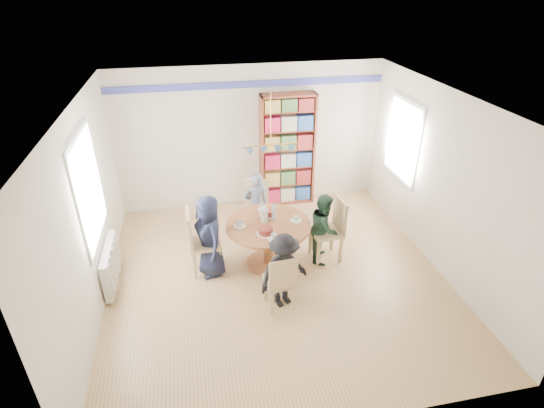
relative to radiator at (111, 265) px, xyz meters
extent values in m
plane|color=tan|center=(2.42, -0.30, -0.35)|extent=(5.00, 5.00, 0.00)
plane|color=white|center=(2.42, -0.30, 2.35)|extent=(5.00, 5.00, 0.00)
plane|color=beige|center=(2.42, 2.20, 1.00)|extent=(5.00, 0.00, 5.00)
plane|color=beige|center=(2.42, -2.80, 1.00)|extent=(5.00, 0.00, 5.00)
plane|color=beige|center=(-0.08, -0.30, 1.00)|extent=(0.00, 5.00, 5.00)
plane|color=beige|center=(4.92, -0.30, 1.00)|extent=(0.00, 5.00, 5.00)
cube|color=navy|center=(2.42, 2.18, 2.00)|extent=(5.00, 0.02, 0.12)
cube|color=white|center=(-0.07, 0.00, 1.25)|extent=(0.03, 1.32, 1.52)
cube|color=white|center=(-0.05, 0.00, 1.25)|extent=(0.01, 1.20, 1.40)
cube|color=white|center=(4.90, 1.00, 1.20)|extent=(0.03, 1.12, 1.42)
cube|color=white|center=(4.88, 1.00, 1.20)|extent=(0.01, 1.00, 1.30)
cylinder|color=gold|center=(2.42, 0.20, 1.98)|extent=(0.01, 0.01, 0.75)
cylinder|color=gold|center=(2.42, 0.20, 1.60)|extent=(0.80, 0.02, 0.02)
cone|color=#38689E|center=(2.12, 0.20, 1.52)|extent=(0.11, 0.11, 0.10)
cone|color=#38689E|center=(2.32, 0.20, 1.52)|extent=(0.11, 0.11, 0.10)
cone|color=#38689E|center=(2.52, 0.20, 1.52)|extent=(0.11, 0.11, 0.10)
cone|color=#38689E|center=(2.72, 0.20, 1.52)|extent=(0.11, 0.11, 0.10)
cube|color=silver|center=(0.00, 0.00, 0.00)|extent=(0.10, 1.00, 0.60)
cube|color=silver|center=(0.06, -0.40, 0.00)|extent=(0.02, 0.06, 0.56)
cube|color=silver|center=(0.06, -0.20, 0.00)|extent=(0.02, 0.06, 0.56)
cube|color=silver|center=(0.06, 0.00, 0.00)|extent=(0.02, 0.06, 0.56)
cube|color=silver|center=(0.06, 0.20, 0.00)|extent=(0.02, 0.06, 0.56)
cube|color=silver|center=(0.06, 0.40, 0.00)|extent=(0.02, 0.06, 0.56)
cylinder|color=brown|center=(2.35, 0.04, 0.37)|extent=(1.30, 1.30, 0.05)
cylinder|color=brown|center=(2.35, 0.04, 0.00)|extent=(0.16, 0.16, 0.70)
cylinder|color=brown|center=(2.35, 0.04, -0.33)|extent=(0.70, 0.70, 0.04)
cube|color=tan|center=(1.38, 0.09, 0.15)|extent=(0.48, 0.48, 0.06)
cube|color=tan|center=(1.17, 0.08, 0.42)|extent=(0.06, 0.46, 0.55)
cube|color=tan|center=(1.57, -0.09, -0.11)|extent=(0.05, 0.05, 0.47)
cube|color=tan|center=(1.56, 0.28, -0.11)|extent=(0.05, 0.05, 0.47)
cube|color=tan|center=(1.20, -0.11, -0.11)|extent=(0.05, 0.05, 0.47)
cube|color=tan|center=(1.18, 0.27, -0.11)|extent=(0.05, 0.05, 0.47)
cube|color=tan|center=(3.28, 0.03, 0.15)|extent=(0.49, 0.49, 0.06)
cube|color=tan|center=(3.49, 0.05, 0.42)|extent=(0.07, 0.47, 0.55)
cube|color=tan|center=(3.08, 0.21, -0.11)|extent=(0.05, 0.05, 0.47)
cube|color=tan|center=(3.10, -0.17, -0.11)|extent=(0.05, 0.05, 0.47)
cube|color=tan|center=(3.45, 0.23, -0.11)|extent=(0.05, 0.05, 0.47)
cube|color=tan|center=(3.48, -0.14, -0.11)|extent=(0.05, 0.05, 0.47)
cube|color=tan|center=(2.29, 1.03, 0.10)|extent=(0.54, 0.54, 0.05)
cube|color=tan|center=(2.36, 1.21, 0.35)|extent=(0.41, 0.19, 0.50)
cube|color=tan|center=(2.08, 0.93, -0.14)|extent=(0.05, 0.05, 0.43)
cube|color=tan|center=(2.39, 0.81, -0.14)|extent=(0.05, 0.05, 0.43)
cube|color=tan|center=(2.20, 1.25, -0.14)|extent=(0.05, 0.05, 0.43)
cube|color=tan|center=(2.51, 1.13, -0.14)|extent=(0.05, 0.05, 0.43)
cube|color=tan|center=(2.31, -0.92, 0.07)|extent=(0.43, 0.43, 0.05)
cube|color=tan|center=(2.33, -1.10, 0.30)|extent=(0.39, 0.08, 0.46)
cube|color=tan|center=(2.45, -0.75, -0.15)|extent=(0.04, 0.04, 0.40)
cube|color=tan|center=(2.14, -0.78, -0.15)|extent=(0.04, 0.04, 0.40)
cube|color=tan|center=(2.49, -1.06, -0.15)|extent=(0.04, 0.04, 0.40)
cube|color=tan|center=(2.17, -1.09, -0.15)|extent=(0.04, 0.04, 0.40)
imported|color=#181E36|center=(1.45, 0.01, 0.30)|extent=(0.59, 0.73, 1.31)
imported|color=#1A3525|center=(3.24, 0.03, 0.22)|extent=(0.60, 0.67, 1.15)
imported|color=gray|center=(2.30, 0.93, 0.25)|extent=(0.46, 0.33, 1.19)
imported|color=black|center=(2.38, -0.90, 0.21)|extent=(0.83, 0.66, 1.13)
cube|color=brown|center=(2.60, 2.04, 0.74)|extent=(0.04, 0.31, 2.19)
cube|color=brown|center=(3.60, 2.04, 0.74)|extent=(0.04, 0.31, 2.19)
cube|color=brown|center=(3.10, 2.04, 1.81)|extent=(1.04, 0.31, 0.04)
cube|color=brown|center=(3.10, 2.04, -0.32)|extent=(1.04, 0.31, 0.06)
cube|color=brown|center=(3.10, 2.19, 0.74)|extent=(1.04, 0.02, 2.19)
cube|color=brown|center=(3.10, 2.04, 0.07)|extent=(0.98, 0.29, 0.03)
cube|color=brown|center=(3.10, 2.04, 0.43)|extent=(0.98, 0.29, 0.03)
cube|color=brown|center=(3.10, 2.04, 0.79)|extent=(0.98, 0.29, 0.03)
cube|color=brown|center=(3.10, 2.04, 1.16)|extent=(0.98, 0.29, 0.03)
cube|color=brown|center=(3.10, 2.04, 1.52)|extent=(0.98, 0.29, 0.03)
cube|color=#B91C43|center=(2.79, 2.02, -0.15)|extent=(0.29, 0.23, 0.27)
cube|color=silver|center=(3.10, 2.02, -0.15)|extent=(0.29, 0.23, 0.27)
cube|color=#2A509B|center=(3.42, 2.02, -0.15)|extent=(0.29, 0.23, 0.27)
cube|color=#B09446|center=(2.79, 2.02, 0.21)|extent=(0.29, 0.23, 0.27)
cube|color=#486D3C|center=(3.10, 2.02, 0.21)|extent=(0.29, 0.23, 0.27)
cube|color=maroon|center=(3.42, 2.02, 0.21)|extent=(0.29, 0.23, 0.27)
cube|color=#B91C43|center=(2.79, 2.02, 0.58)|extent=(0.29, 0.23, 0.27)
cube|color=silver|center=(3.10, 2.02, 0.58)|extent=(0.29, 0.23, 0.27)
cube|color=#2A509B|center=(3.42, 2.02, 0.58)|extent=(0.29, 0.23, 0.27)
cube|color=#B09446|center=(2.79, 2.02, 0.94)|extent=(0.29, 0.23, 0.27)
cube|color=#486D3C|center=(3.10, 2.02, 0.94)|extent=(0.29, 0.23, 0.27)
cube|color=maroon|center=(3.42, 2.02, 0.94)|extent=(0.29, 0.23, 0.27)
cube|color=#B91C43|center=(2.79, 2.02, 1.31)|extent=(0.29, 0.23, 0.27)
cube|color=silver|center=(3.10, 2.02, 1.31)|extent=(0.29, 0.23, 0.27)
cube|color=#2A509B|center=(3.42, 2.02, 1.31)|extent=(0.29, 0.23, 0.27)
cube|color=#B09446|center=(2.79, 2.02, 1.65)|extent=(0.29, 0.23, 0.23)
cube|color=#486D3C|center=(3.10, 2.02, 1.65)|extent=(0.29, 0.23, 0.23)
cube|color=maroon|center=(3.42, 2.02, 1.65)|extent=(0.29, 0.23, 0.23)
cylinder|color=white|center=(2.30, 0.12, 0.51)|extent=(0.11, 0.11, 0.22)
sphere|color=white|center=(2.30, 0.12, 0.62)|extent=(0.08, 0.08, 0.08)
cylinder|color=silver|center=(2.46, 0.15, 0.53)|extent=(0.06, 0.06, 0.25)
cylinder|color=#38689E|center=(2.46, 0.15, 0.66)|extent=(0.03, 0.03, 0.03)
cylinder|color=white|center=(2.39, 0.30, 0.41)|extent=(0.27, 0.27, 0.01)
cylinder|color=maroon|center=(2.39, 0.30, 0.45)|extent=(0.22, 0.22, 0.08)
cylinder|color=white|center=(2.26, -0.23, 0.41)|extent=(0.27, 0.27, 0.01)
cylinder|color=maroon|center=(2.26, -0.23, 0.45)|extent=(0.22, 0.22, 0.08)
cylinder|color=white|center=(1.91, 0.04, 0.40)|extent=(0.18, 0.18, 0.01)
imported|color=white|center=(1.91, 0.04, 0.44)|extent=(0.11, 0.11, 0.09)
cylinder|color=white|center=(2.78, 0.04, 0.40)|extent=(0.18, 0.18, 0.01)
imported|color=white|center=(2.78, 0.04, 0.44)|extent=(0.09, 0.09, 0.08)
cylinder|color=white|center=(2.35, 0.48, 0.40)|extent=(0.18, 0.18, 0.01)
imported|color=white|center=(2.35, 0.48, 0.44)|extent=(0.11, 0.11, 0.09)
cylinder|color=white|center=(2.35, -0.39, 0.40)|extent=(0.18, 0.18, 0.01)
imported|color=white|center=(2.35, -0.39, 0.44)|extent=(0.09, 0.09, 0.08)
camera|label=1|loc=(1.33, -5.35, 3.76)|focal=28.00mm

